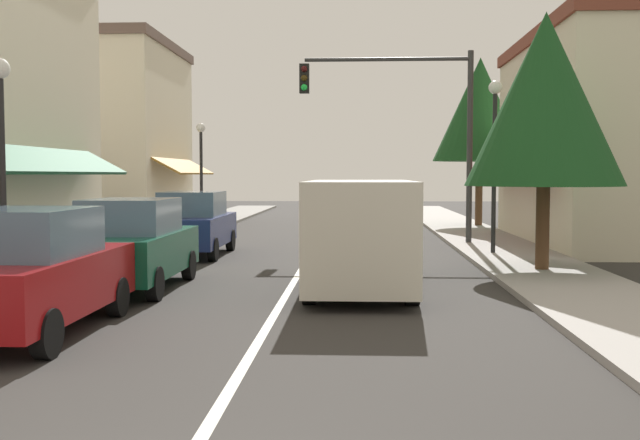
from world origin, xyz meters
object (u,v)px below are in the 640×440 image
at_px(parked_car_second_left, 132,245).
at_px(tree_right_near, 545,100).
at_px(street_lamp_right_mid, 495,139).
at_px(traffic_signal_mast_arm, 412,113).
at_px(street_lamp_left_near, 1,136).
at_px(parked_car_third_left, 194,224).
at_px(street_lamp_left_far, 201,157).
at_px(parked_car_nearest_left, 29,272).
at_px(van_in_lane, 360,231).
at_px(tree_right_far, 480,110).

bearing_deg(parked_car_second_left, tree_right_near, 16.84).
distance_m(street_lamp_right_mid, tree_right_near, 3.58).
relative_size(traffic_signal_mast_arm, street_lamp_right_mid, 1.28).
height_order(street_lamp_left_near, tree_right_near, tree_right_near).
distance_m(traffic_signal_mast_arm, street_lamp_right_mid, 3.77).
xyz_separation_m(parked_car_second_left, parked_car_third_left, (-0.14, 6.00, 0.00)).
distance_m(parked_car_third_left, street_lamp_right_mid, 8.51).
height_order(parked_car_second_left, street_lamp_left_far, street_lamp_left_far).
height_order(parked_car_nearest_left, parked_car_second_left, same).
relative_size(van_in_lane, tree_right_near, 0.89).
bearing_deg(parked_car_second_left, street_lamp_right_mid, 36.88).
bearing_deg(parked_car_nearest_left, street_lamp_left_near, 121.52).
distance_m(parked_car_second_left, street_lamp_right_mid, 10.36).
height_order(street_lamp_left_far, tree_right_near, tree_right_near).
bearing_deg(street_lamp_left_near, tree_right_far, 58.72).
distance_m(parked_car_third_left, traffic_signal_mast_arm, 7.67).
height_order(parked_car_nearest_left, street_lamp_left_far, street_lamp_left_far).
distance_m(street_lamp_left_near, street_lamp_left_far, 16.48).
height_order(parked_car_third_left, street_lamp_left_near, street_lamp_left_near).
height_order(traffic_signal_mast_arm, tree_right_far, tree_right_far).
bearing_deg(street_lamp_left_near, street_lamp_right_mid, 37.41).
height_order(street_lamp_left_near, street_lamp_right_mid, street_lamp_right_mid).
bearing_deg(street_lamp_left_far, parked_car_nearest_left, -85.11).
relative_size(parked_car_second_left, traffic_signal_mast_arm, 0.68).
distance_m(street_lamp_left_near, street_lamp_right_mid, 12.45).
bearing_deg(tree_right_near, street_lamp_left_near, -158.47).
distance_m(traffic_signal_mast_arm, tree_right_far, 8.65).
bearing_deg(tree_right_near, tree_right_far, 86.37).
bearing_deg(street_lamp_left_far, street_lamp_right_mid, -42.08).
relative_size(van_in_lane, traffic_signal_mast_arm, 0.86).
bearing_deg(street_lamp_right_mid, tree_right_near, -82.49).
height_order(parked_car_third_left, tree_right_far, tree_right_far).
relative_size(street_lamp_left_near, street_lamp_left_far, 1.00).
relative_size(van_in_lane, street_lamp_left_near, 1.22).
bearing_deg(traffic_signal_mast_arm, tree_right_far, 66.92).
bearing_deg(parked_car_third_left, street_lamp_right_mid, 0.46).
xyz_separation_m(van_in_lane, traffic_signal_mast_arm, (1.62, 9.05, 2.99)).
distance_m(parked_car_second_left, tree_right_near, 9.40).
height_order(parked_car_third_left, street_lamp_right_mid, street_lamp_right_mid).
distance_m(van_in_lane, traffic_signal_mast_arm, 9.67).
xyz_separation_m(parked_car_second_left, van_in_lane, (4.42, 0.10, 0.27)).
bearing_deg(street_lamp_left_near, tree_right_near, 21.53).
bearing_deg(tree_right_near, parked_car_nearest_left, -142.23).
bearing_deg(street_lamp_left_near, parked_car_second_left, 38.38).
bearing_deg(traffic_signal_mast_arm, parked_car_nearest_left, -115.18).
relative_size(parked_car_nearest_left, street_lamp_left_near, 0.97).
height_order(parked_car_second_left, van_in_lane, van_in_lane).
relative_size(traffic_signal_mast_arm, street_lamp_left_far, 1.42).
height_order(street_lamp_left_near, tree_right_far, tree_right_far).
bearing_deg(parked_car_third_left, traffic_signal_mast_arm, 26.75).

